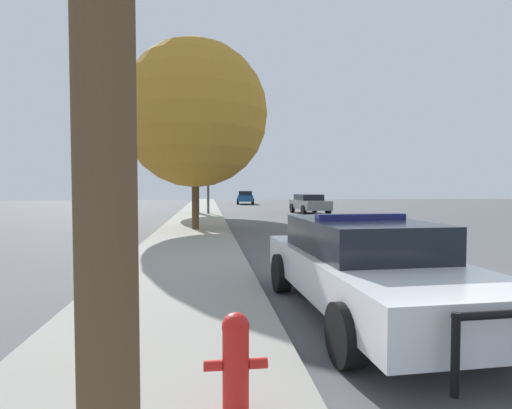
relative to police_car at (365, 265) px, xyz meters
The scene contains 10 objects.
ground_plane 2.53m from the police_car, 21.98° to the left, with size 110.00×110.00×0.00m, color #565659.
sidewalk_left 3.08m from the police_car, 162.48° to the left, with size 3.00×110.00×0.13m.
police_car is the anchor object (origin of this frame).
fire_hydrant 3.33m from the police_car, 128.82° to the right, with size 0.49×0.21×0.80m.
traffic_light 21.67m from the police_car, 92.63° to the left, with size 3.30×0.35×5.33m.
car_background_distant 39.47m from the police_car, 87.15° to the left, with size 2.17×4.25×1.49m.
car_background_oncoming 22.87m from the police_car, 77.49° to the left, with size 2.21×4.69×1.38m.
tree_sidewalk_near 12.46m from the police_car, 103.80° to the left, with size 6.08×6.08×7.84m.
tree_sidewalk_mid 23.02m from the police_car, 97.90° to the left, with size 5.48×5.48×8.26m.
traffic_cone 3.60m from the police_car, 156.75° to the right, with size 0.39×0.39×0.56m.
Camera 1 is at (-4.53, -6.46, 1.87)m, focal length 28.00 mm.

